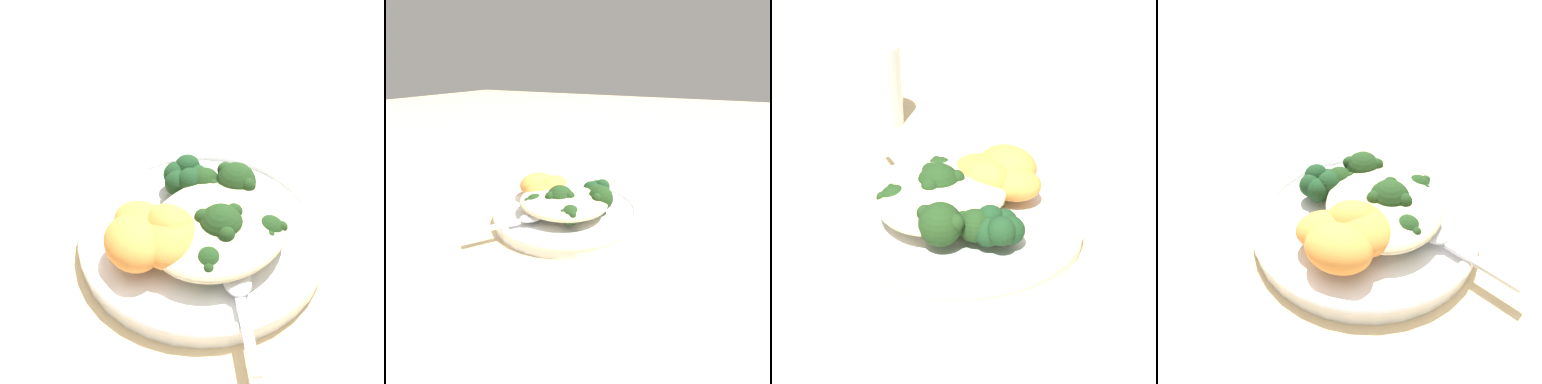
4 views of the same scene
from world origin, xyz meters
The scene contains 15 objects.
ground_plane centered at (0.00, 0.00, 0.00)m, with size 4.00×4.00×0.00m, color #D6B784.
plate centered at (0.01, 0.00, 0.01)m, with size 0.23×0.23×0.02m.
quinoa_mound centered at (0.01, 0.02, 0.04)m, with size 0.14×0.12×0.03m, color beige.
broccoli_stalk_0 centered at (0.04, 0.03, 0.03)m, with size 0.05×0.09×0.03m.
broccoli_stalk_1 centered at (0.01, 0.02, 0.04)m, with size 0.05×0.08×0.04m.
broccoli_stalk_2 centered at (-0.01, 0.03, 0.03)m, with size 0.08×0.11×0.03m.
broccoli_stalk_3 centered at (-0.01, -0.01, 0.03)m, with size 0.09×0.06×0.03m.
broccoli_stalk_4 centered at (-0.03, -0.01, 0.04)m, with size 0.11×0.05×0.04m.
broccoli_stalk_5 centered at (-0.01, -0.03, 0.03)m, with size 0.08×0.04×0.03m.
sweet_potato_chunk_0 centered at (0.05, 0.00, 0.04)m, with size 0.07×0.06×0.03m, color orange.
sweet_potato_chunk_1 centered at (0.05, -0.03, 0.04)m, with size 0.06×0.04×0.03m, color orange.
sweet_potato_chunk_2 centered at (0.04, -0.01, 0.04)m, with size 0.05×0.04×0.04m, color orange.
sweet_potato_chunk_3 centered at (0.08, -0.02, 0.04)m, with size 0.06×0.05×0.04m, color orange.
kale_tuft centered at (-0.02, -0.05, 0.04)m, with size 0.04×0.05×0.03m.
spoon centered at (0.04, 0.08, 0.03)m, with size 0.08×0.10×0.01m.
Camera 4 is at (0.30, 0.02, 0.28)m, focal length 35.00 mm.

